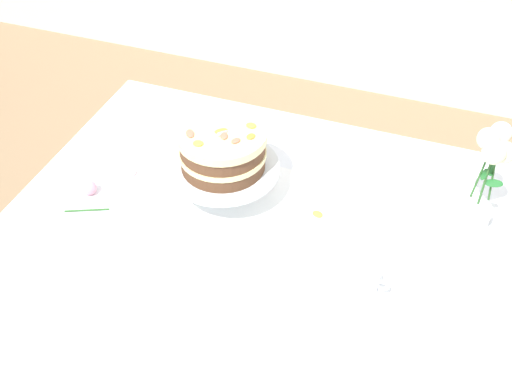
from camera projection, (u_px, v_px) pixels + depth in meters
name	position (u px, v px, depth m)	size (l,w,h in m)	color
dining_table	(276.00, 265.00, 1.60)	(1.40, 1.00, 0.74)	white
linen_napkin	(225.00, 194.00, 1.66)	(0.32, 0.32, 0.00)	white
cake_stand	(224.00, 171.00, 1.60)	(0.29, 0.29, 0.10)	silver
layer_cake	(223.00, 149.00, 1.56)	(0.23, 0.23, 0.12)	brown
flower_vase	(484.00, 183.00, 1.47)	(0.09, 0.10, 0.30)	silver
teacup	(362.00, 283.00, 1.40)	(0.12, 0.12, 0.07)	white
fallen_rose	(89.00, 189.00, 1.65)	(0.11, 0.11, 0.04)	#2D6028
loose_petal_0	(132.00, 173.00, 1.72)	(0.03, 0.02, 0.01)	pink
loose_petal_1	(318.00, 214.00, 1.60)	(0.03, 0.02, 0.00)	yellow
loose_petal_3	(257.00, 155.00, 1.78)	(0.04, 0.02, 0.00)	pink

